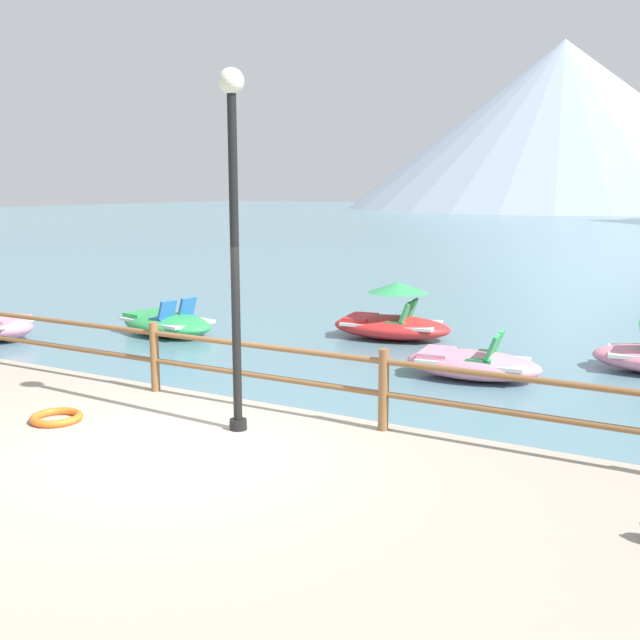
{
  "coord_description": "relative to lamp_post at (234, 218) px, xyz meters",
  "views": [
    {
      "loc": [
        5.0,
        -5.88,
        3.14
      ],
      "look_at": [
        -1.05,
        5.0,
        0.9
      ],
      "focal_mm": 41.35,
      "sensor_mm": 36.0,
      "label": 1
    }
  ],
  "objects": [
    {
      "name": "distant_peak",
      "position": [
        -18.93,
        110.22,
        9.52
      ],
      "size": [
        63.29,
        63.29,
        24.67
      ],
      "primitive_type": "cone",
      "color": "#93A3B7",
      "rests_on": "ground"
    },
    {
      "name": "dock_railing",
      "position": [
        -0.24,
        0.79,
        -1.84
      ],
      "size": [
        23.92,
        0.12,
        0.95
      ],
      "color": "brown",
      "rests_on": "promenade_dock"
    },
    {
      "name": "promenade_dock",
      "position": [
        -0.24,
        -2.96,
        -2.61
      ],
      "size": [
        28.0,
        8.0,
        0.4
      ],
      "primitive_type": "cube",
      "color": "#A39989",
      "rests_on": "ground"
    },
    {
      "name": "pedal_boat_4",
      "position": [
        1.18,
        5.04,
        -2.56
      ],
      "size": [
        2.35,
        1.37,
        0.82
      ],
      "color": "pink",
      "rests_on": "ground"
    },
    {
      "name": "life_ring",
      "position": [
        -2.07,
        -0.8,
        -2.37
      ],
      "size": [
        0.61,
        0.61,
        0.09
      ],
      "primitive_type": "torus",
      "color": "orange",
      "rests_on": "promenade_dock"
    },
    {
      "name": "pedal_boat_2",
      "position": [
        -5.77,
        5.47,
        -2.56
      ],
      "size": [
        2.61,
        1.77,
        0.82
      ],
      "color": "green",
      "rests_on": "ground"
    },
    {
      "name": "pedal_boat_3",
      "position": [
        -1.32,
        7.43,
        -2.42
      ],
      "size": [
        2.66,
        1.64,
        1.21
      ],
      "color": "red",
      "rests_on": "ground"
    },
    {
      "name": "ground_plane",
      "position": [
        -0.24,
        39.24,
        -2.81
      ],
      "size": [
        200.0,
        200.0,
        0.0
      ],
      "primitive_type": "plane",
      "color": "slate"
    },
    {
      "name": "lamp_post",
      "position": [
        0.0,
        0.0,
        0.0
      ],
      "size": [
        0.28,
        0.28,
        3.99
      ],
      "color": "black",
      "rests_on": "promenade_dock"
    }
  ]
}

